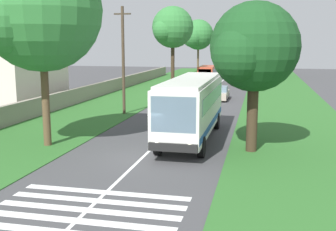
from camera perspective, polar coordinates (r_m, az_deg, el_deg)
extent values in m
plane|color=#424244|center=(21.46, -3.50, -5.76)|extent=(160.00, 160.00, 0.00)
cube|color=#2D6628|center=(37.98, -9.13, 1.06)|extent=(120.00, 8.00, 0.04)
cube|color=#2D6628|center=(35.39, 16.37, 0.13)|extent=(120.00, 8.00, 0.04)
cube|color=silver|center=(35.78, 3.16, 0.60)|extent=(110.00, 0.16, 0.01)
cube|color=silver|center=(24.98, 3.32, 1.41)|extent=(11.00, 2.50, 2.90)
cube|color=slate|center=(25.21, 3.45, 2.68)|extent=(9.68, 2.54, 0.85)
cube|color=slate|center=(19.63, 0.74, 0.11)|extent=(0.08, 2.20, 1.74)
cube|color=#1E4C9E|center=(25.15, 3.30, -0.85)|extent=(10.78, 2.53, 0.36)
cube|color=silver|center=(24.80, 3.36, 4.93)|extent=(10.56, 2.30, 0.18)
cube|color=black|center=(19.85, 0.66, -4.45)|extent=(0.16, 2.40, 0.40)
sphere|color=#F2EDCC|center=(20.05, -1.56, -3.92)|extent=(0.24, 0.24, 0.24)
sphere|color=#F2EDCC|center=(19.73, 2.99, -4.16)|extent=(0.24, 0.24, 0.24)
cylinder|color=black|center=(21.76, -1.39, -4.02)|extent=(1.10, 0.32, 1.10)
cylinder|color=black|center=(28.84, 2.17, -0.56)|extent=(1.10, 0.32, 1.10)
cylinder|color=black|center=(21.34, 4.63, -4.34)|extent=(1.10, 0.32, 1.10)
cylinder|color=black|center=(28.52, 6.72, -0.74)|extent=(1.10, 0.32, 1.10)
cube|color=silver|center=(14.45, -12.50, -13.95)|extent=(0.45, 6.80, 0.01)
cube|color=silver|center=(15.21, -11.03, -12.67)|extent=(0.45, 6.80, 0.01)
cube|color=silver|center=(15.97, -9.72, -11.49)|extent=(0.45, 6.80, 0.01)
cube|color=silver|center=(16.75, -8.53, -10.42)|extent=(0.45, 6.80, 0.01)
cube|color=#B7A893|center=(43.26, 7.09, 2.86)|extent=(4.30, 1.75, 0.70)
cube|color=slate|center=(43.09, 7.10, 3.67)|extent=(2.00, 1.61, 0.55)
cylinder|color=black|center=(42.04, 5.85, 2.40)|extent=(0.64, 0.22, 0.64)
cylinder|color=black|center=(44.70, 6.26, 2.84)|extent=(0.64, 0.22, 0.64)
cylinder|color=black|center=(41.89, 7.97, 2.33)|extent=(0.64, 0.22, 0.64)
cylinder|color=black|center=(44.56, 8.26, 2.77)|extent=(0.64, 0.22, 0.64)
cube|color=#B21E1E|center=(50.56, 4.25, 3.93)|extent=(4.30, 1.75, 0.70)
cube|color=slate|center=(50.40, 4.24, 4.62)|extent=(2.00, 1.61, 0.55)
cylinder|color=black|center=(49.38, 3.12, 3.55)|extent=(0.64, 0.22, 0.64)
cylinder|color=black|center=(52.03, 3.61, 3.88)|extent=(0.64, 0.22, 0.64)
cylinder|color=black|center=(49.15, 4.91, 3.50)|extent=(0.64, 0.22, 0.64)
cylinder|color=black|center=(51.81, 5.32, 3.83)|extent=(0.64, 0.22, 0.64)
cube|color=#CC4C33|center=(60.40, 5.45, 5.79)|extent=(6.00, 2.10, 2.10)
cube|color=slate|center=(60.57, 5.48, 6.16)|extent=(5.04, 2.13, 0.70)
cube|color=slate|center=(57.44, 5.07, 5.80)|extent=(0.06, 1.76, 1.18)
cylinder|color=black|center=(58.74, 4.27, 4.62)|extent=(0.76, 0.24, 0.76)
cylinder|color=black|center=(62.49, 4.78, 4.93)|extent=(0.76, 0.24, 0.76)
cylinder|color=black|center=(58.49, 6.12, 4.57)|extent=(0.76, 0.24, 0.76)
cylinder|color=black|center=(62.26, 6.52, 4.88)|extent=(0.76, 0.24, 0.76)
cylinder|color=brown|center=(24.25, -16.53, 2.62)|extent=(0.43, 0.43, 5.68)
sphere|color=#337A38|center=(24.14, -17.09, 13.70)|extent=(6.68, 6.68, 6.68)
sphere|color=#337A38|center=(25.87, -14.80, 12.41)|extent=(4.37, 4.37, 4.37)
sphere|color=#337A38|center=(23.20, -21.31, 12.39)|extent=(3.98, 3.98, 3.98)
cylinder|color=#3D2D1E|center=(55.07, 0.65, 7.24)|extent=(0.48, 0.48, 6.32)
sphere|color=#337A38|center=(55.05, 0.66, 12.07)|extent=(5.39, 5.39, 5.39)
sphere|color=#337A38|center=(56.62, 1.01, 11.60)|extent=(3.39, 3.39, 3.39)
sphere|color=#337A38|center=(53.89, -0.50, 11.68)|extent=(2.99, 2.99, 2.99)
cylinder|color=brown|center=(81.40, 4.16, 7.89)|extent=(0.37, 0.37, 5.77)
sphere|color=#337A38|center=(81.36, 4.20, 11.05)|extent=(5.80, 5.80, 5.80)
sphere|color=#337A38|center=(83.08, 4.37, 10.72)|extent=(4.16, 4.16, 4.16)
sphere|color=#337A38|center=(80.06, 3.41, 10.76)|extent=(4.00, 4.00, 4.00)
cylinder|color=#4C3826|center=(73.77, 13.21, 7.43)|extent=(0.41, 0.41, 5.71)
sphere|color=#286B2D|center=(73.72, 13.34, 10.80)|extent=(5.40, 5.40, 5.40)
sphere|color=#286B2D|center=(75.34, 13.32, 10.47)|extent=(3.52, 3.52, 3.52)
sphere|color=#286B2D|center=(72.36, 12.69, 10.52)|extent=(3.43, 3.43, 3.43)
cylinder|color=#3D2D1E|center=(22.52, 11.54, 0.50)|extent=(0.58, 0.58, 4.29)
sphere|color=#19471E|center=(22.23, 11.85, 9.27)|extent=(4.69, 4.69, 4.69)
sphere|color=#19471E|center=(23.64, 11.87, 8.44)|extent=(3.41, 3.41, 3.41)
sphere|color=#19471E|center=(21.09, 9.83, 8.35)|extent=(2.79, 2.79, 2.79)
cylinder|color=#4C3826|center=(81.39, 12.49, 7.38)|extent=(0.42, 0.42, 4.90)
sphere|color=#286B2D|center=(81.32, 12.59, 10.03)|extent=(4.79, 4.79, 4.79)
sphere|color=#286B2D|center=(82.76, 12.58, 9.78)|extent=(3.54, 3.54, 3.54)
sphere|color=#286B2D|center=(80.13, 12.05, 9.80)|extent=(3.55, 3.55, 3.55)
cylinder|color=#473828|center=(34.11, -6.18, 7.48)|extent=(0.24, 0.24, 8.66)
cube|color=#3D3326|center=(34.16, -6.30, 13.74)|extent=(0.12, 1.40, 0.12)
cube|color=gray|center=(43.75, -10.89, 3.16)|extent=(70.00, 0.40, 1.46)
cube|color=beige|center=(40.73, -20.39, 5.66)|extent=(9.35, 6.14, 6.39)
cube|color=brown|center=(40.66, -20.70, 10.73)|extent=(9.95, 6.74, 0.82)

